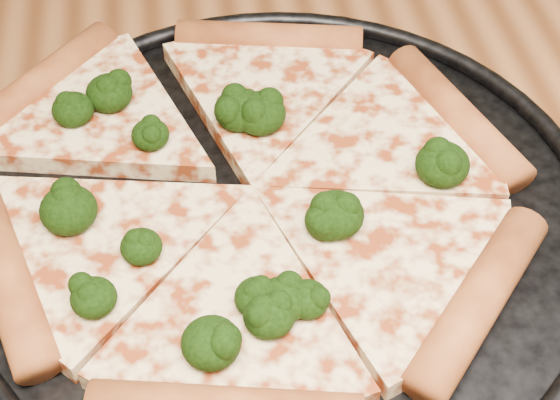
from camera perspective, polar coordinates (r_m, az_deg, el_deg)
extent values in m
cube|color=brown|center=(0.49, 13.75, -12.29)|extent=(1.20, 0.90, 0.04)
cylinder|color=black|center=(0.53, 0.00, -0.96)|extent=(0.39, 0.39, 0.01)
torus|color=black|center=(0.52, 0.00, -0.45)|extent=(0.40, 0.40, 0.01)
cylinder|color=#BA612E|center=(0.58, 11.90, 5.63)|extent=(0.07, 0.14, 0.03)
cylinder|color=#BA612E|center=(0.63, -0.73, 10.85)|extent=(0.14, 0.05, 0.03)
cylinder|color=#BA612E|center=(0.62, -15.96, 7.53)|extent=(0.11, 0.12, 0.03)
cylinder|color=#BA612E|center=(0.50, -18.04, -4.92)|extent=(0.07, 0.14, 0.03)
cylinder|color=#BA612E|center=(0.48, 13.32, -6.63)|extent=(0.11, 0.12, 0.03)
ellipsoid|color=black|center=(0.47, -12.52, -6.48)|extent=(0.03, 0.03, 0.02)
ellipsoid|color=black|center=(0.53, 10.95, 2.39)|extent=(0.03, 0.03, 0.03)
ellipsoid|color=black|center=(0.45, -0.74, -7.80)|extent=(0.03, 0.03, 0.02)
ellipsoid|color=black|center=(0.55, -8.78, 4.40)|extent=(0.02, 0.02, 0.02)
ellipsoid|color=black|center=(0.45, -1.50, -6.63)|extent=(0.03, 0.03, 0.02)
ellipsoid|color=black|center=(0.49, 3.26, -1.38)|extent=(0.03, 0.03, 0.02)
ellipsoid|color=black|center=(0.45, 0.17, -6.79)|extent=(0.03, 0.03, 0.02)
ellipsoid|color=black|center=(0.44, -4.70, -9.63)|extent=(0.03, 0.03, 0.02)
ellipsoid|color=black|center=(0.51, -14.14, -0.66)|extent=(0.03, 0.03, 0.03)
ellipsoid|color=black|center=(0.46, 1.87, -6.74)|extent=(0.02, 0.02, 0.02)
ellipsoid|color=black|center=(0.55, -1.37, 5.90)|extent=(0.03, 0.03, 0.03)
ellipsoid|color=black|center=(0.48, -9.39, -3.13)|extent=(0.02, 0.02, 0.02)
ellipsoid|color=black|center=(0.56, -2.23, 6.33)|extent=(0.03, 0.03, 0.02)
ellipsoid|color=black|center=(0.57, -13.87, 5.98)|extent=(0.03, 0.03, 0.02)
ellipsoid|color=black|center=(0.49, 3.82, -1.00)|extent=(0.03, 0.03, 0.02)
ellipsoid|color=black|center=(0.58, -11.51, 7.12)|extent=(0.03, 0.03, 0.02)
ellipsoid|color=black|center=(0.56, -2.79, 6.12)|extent=(0.03, 0.03, 0.02)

